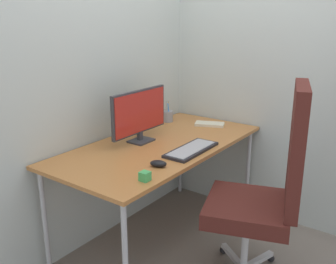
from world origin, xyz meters
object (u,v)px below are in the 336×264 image
object	(u,v)px
office_chair	(269,186)
mouse	(158,164)
pen_holder	(168,116)
desk_clamp_accessory	(145,176)
notebook	(210,124)
keyboard	(191,150)
monitor	(140,113)

from	to	relation	value
office_chair	mouse	size ratio (longest dim) A/B	12.41
pen_holder	desk_clamp_accessory	xyz separation A→B (m)	(-1.02, -0.60, -0.02)
pen_holder	notebook	bearing A→B (deg)	-72.89
pen_holder	desk_clamp_accessory	bearing A→B (deg)	-149.56
office_chair	keyboard	bearing A→B (deg)	88.91
keyboard	notebook	size ratio (longest dim) A/B	1.89
keyboard	notebook	world-z (taller)	same
office_chair	mouse	bearing A→B (deg)	120.27
office_chair	pen_holder	xyz separation A→B (m)	(0.50, 1.09, 0.14)
keyboard	mouse	distance (m)	0.33
office_chair	notebook	bearing A→B (deg)	50.97
mouse	desk_clamp_accessory	xyz separation A→B (m)	(-0.20, -0.06, 0.01)
monitor	desk_clamp_accessory	xyz separation A→B (m)	(-0.49, -0.45, -0.18)
monitor	office_chair	bearing A→B (deg)	-88.30
monitor	mouse	distance (m)	0.52
office_chair	notebook	size ratio (longest dim) A/B	5.45
notebook	desk_clamp_accessory	xyz separation A→B (m)	(-1.13, -0.26, 0.02)
notebook	desk_clamp_accessory	world-z (taller)	desk_clamp_accessory
office_chair	pen_holder	world-z (taller)	office_chair
office_chair	monitor	world-z (taller)	office_chair
office_chair	notebook	xyz separation A→B (m)	(0.61, 0.75, 0.10)
monitor	desk_clamp_accessory	bearing A→B (deg)	-137.67
mouse	notebook	xyz separation A→B (m)	(0.93, 0.20, -0.01)
monitor	mouse	size ratio (longest dim) A/B	5.28
mouse	desk_clamp_accessory	world-z (taller)	desk_clamp_accessory
monitor	keyboard	xyz separation A→B (m)	(0.04, -0.40, -0.19)
office_chair	mouse	world-z (taller)	office_chair
office_chair	pen_holder	distance (m)	1.21
pen_holder	desk_clamp_accessory	size ratio (longest dim) A/B	3.46
mouse	pen_holder	distance (m)	0.98
notebook	office_chair	bearing A→B (deg)	-151.82
office_chair	keyboard	distance (m)	0.55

